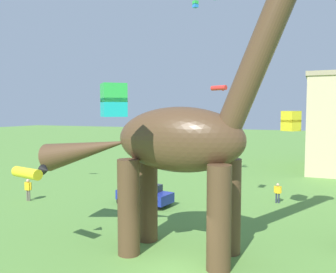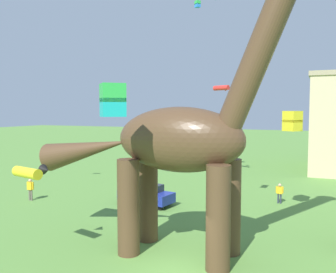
# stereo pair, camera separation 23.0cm
# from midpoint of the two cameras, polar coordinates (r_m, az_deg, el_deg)

# --- Properties ---
(ground_plane) EXTENTS (240.00, 240.00, 0.00)m
(ground_plane) POSITION_cam_midpoint_polar(r_m,az_deg,el_deg) (16.57, 0.86, -21.08)
(ground_plane) COLOR #5B8E3D
(dinosaur_sculpture) EXTENTS (15.00, 3.18, 15.68)m
(dinosaur_sculpture) POSITION_cam_midpoint_polar(r_m,az_deg,el_deg) (17.20, 1.26, -0.48)
(dinosaur_sculpture) COLOR #513823
(dinosaur_sculpture) RESTS_ON ground_plane
(parked_sedan_left) EXTENTS (4.44, 2.47, 1.55)m
(parked_sedan_left) POSITION_cam_midpoint_polar(r_m,az_deg,el_deg) (27.03, -4.04, -9.23)
(parked_sedan_left) COLOR navy
(parked_sedan_left) RESTS_ON ground_plane
(person_near_flyer) EXTENTS (0.57, 0.25, 1.53)m
(person_near_flyer) POSITION_cam_midpoint_polar(r_m,az_deg,el_deg) (28.65, 16.99, -8.38)
(person_near_flyer) COLOR #2D3347
(person_near_flyer) RESTS_ON ground_plane
(person_vendor_side) EXTENTS (0.65, 0.29, 1.73)m
(person_vendor_side) POSITION_cam_midpoint_polar(r_m,az_deg,el_deg) (30.16, -21.76, -7.64)
(person_vendor_side) COLOR #6B6056
(person_vendor_side) RESTS_ON ground_plane
(person_far_spectator) EXTENTS (0.67, 0.30, 1.79)m
(person_far_spectator) POSITION_cam_midpoint_polar(r_m,az_deg,el_deg) (26.14, 7.16, -9.09)
(person_far_spectator) COLOR #6B6056
(person_far_spectator) RESTS_ON ground_plane
(kite_far_right) EXTENTS (0.59, 0.59, 0.60)m
(kite_far_right) POSITION_cam_midpoint_polar(r_m,az_deg,el_deg) (35.01, 4.22, 20.43)
(kite_far_right) COLOR green
(kite_far_left) EXTENTS (1.84, 1.70, 0.52)m
(kite_far_left) POSITION_cam_midpoint_polar(r_m,az_deg,el_deg) (17.80, -21.51, -5.39)
(kite_far_left) COLOR yellow
(kite_near_high) EXTENTS (1.25, 1.25, 1.28)m
(kite_near_high) POSITION_cam_midpoint_polar(r_m,az_deg,el_deg) (23.96, 18.89, 2.38)
(kite_near_high) COLOR yellow
(kite_mid_left) EXTENTS (1.33, 1.33, 1.35)m
(kite_mid_left) POSITION_cam_midpoint_polar(r_m,az_deg,el_deg) (14.72, -9.17, 5.78)
(kite_mid_left) COLOR green
(kite_near_low) EXTENTS (1.83, 1.80, 0.52)m
(kite_near_low) POSITION_cam_midpoint_polar(r_m,az_deg,el_deg) (36.90, 8.19, 7.72)
(kite_near_low) COLOR red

